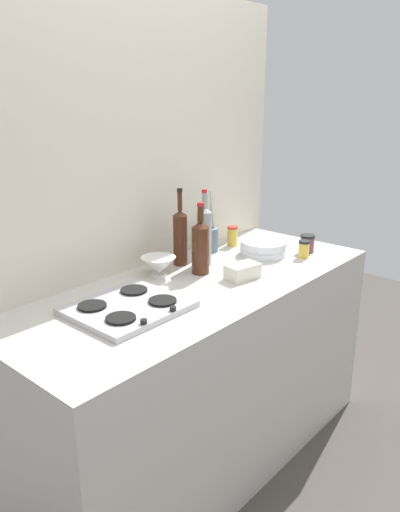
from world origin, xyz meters
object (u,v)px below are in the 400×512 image
Objects in this scene: wine_bottle_mid_right at (201,246)px; utensil_crock at (210,238)px; mixing_bowl at (158,266)px; condiment_jar_spare at (307,243)px; stovetop_hob at (128,307)px; condiment_jar_rear at (304,249)px; wine_bottle_mid_left at (204,235)px; wine_bottle_leftmost at (180,236)px; butter_dish at (243,271)px; condiment_jar_front at (232,236)px; plate_stack at (263,248)px.

wine_bottle_mid_right is 1.02× the size of utensil_crock.
mixing_bowl is 1.72× the size of condiment_jar_spare.
stovetop_hob is 1.01m from condiment_jar_rear.
wine_bottle_mid_left is 2.29× the size of mixing_bowl.
condiment_jar_rear is at bearing -38.97° from wine_bottle_leftmost.
wine_bottle_mid_right is 0.34m from utensil_crock.
wine_bottle_leftmost reaches higher than condiment_jar_spare.
wine_bottle_leftmost is 4.01× the size of condiment_jar_spare.
utensil_crock is (0.17, 0.11, -0.07)m from wine_bottle_mid_left.
wine_bottle_leftmost is 0.11m from wine_bottle_mid_left.
wine_bottle_leftmost is 0.62m from condiment_jar_rear.
wine_bottle_mid_right reaches higher than butter_dish.
condiment_jar_rear is at bearing -6.75° from butter_dish.
butter_dish is at bearing -119.96° from utensil_crock.
wine_bottle_mid_right is at bearing -160.39° from condiment_jar_front.
wine_bottle_mid_left is 3.40× the size of condiment_jar_front.
plate_stack is 0.59m from mixing_bowl.
wine_bottle_mid_left is 2.44× the size of butter_dish.
condiment_jar_spare reaches higher than plate_stack.
utensil_crock reaches higher than condiment_jar_spare.
wine_bottle_mid_right is at bearing 155.02° from condiment_jar_rear.
wine_bottle_leftmost is at bearing 147.99° from condiment_jar_spare.
wine_bottle_leftmost is 2.33× the size of mixing_bowl.
plate_stack is (0.90, 0.01, 0.02)m from stovetop_hob.
wine_bottle_mid_right is at bearing -37.29° from mixing_bowl.
condiment_jar_rear is (0.66, -0.35, -0.00)m from mixing_bowl.
stovetop_hob is 4.52× the size of condiment_jar_spare.
condiment_jar_front is (0.93, 0.22, 0.04)m from stovetop_hob.
condiment_jar_spare is at bearing -66.03° from condiment_jar_front.
mixing_bowl is 1.07× the size of butter_dish.
wine_bottle_mid_left is 0.13m from wine_bottle_mid_right.
butter_dish is at bearing -159.97° from plate_stack.
plate_stack is 2.60× the size of condiment_jar_spare.
condiment_jar_spare is (0.16, -0.36, -0.01)m from condiment_jar_front.
wine_bottle_leftmost is 1.01× the size of wine_bottle_mid_left.
condiment_jar_front is at bearing 14.54° from wine_bottle_mid_left.
mixing_bowl is at bearing -171.47° from utensil_crock.
mixing_bowl is (-0.56, 0.18, 0.01)m from plate_stack.
stovetop_hob is 4.76× the size of condiment_jar_rear.
wine_bottle_mid_left is at bearing 33.33° from wine_bottle_mid_right.
mixing_bowl is at bearing 162.63° from plate_stack.
wine_bottle_leftmost is at bearing -173.35° from utensil_crock.
mixing_bowl is 0.49× the size of utensil_crock.
utensil_crock is at bearing 32.80° from wine_bottle_mid_right.
wine_bottle_mid_right is 3.77× the size of condiment_jar_rear.
utensil_crock is at bearing 129.39° from condiment_jar_spare.
wine_bottle_mid_left is (0.08, -0.08, 0.01)m from wine_bottle_leftmost.
wine_bottle_mid_left is 0.51m from condiment_jar_rear.
butter_dish is 0.46× the size of utensil_crock.
plate_stack is at bearing -28.93° from wine_bottle_leftmost.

